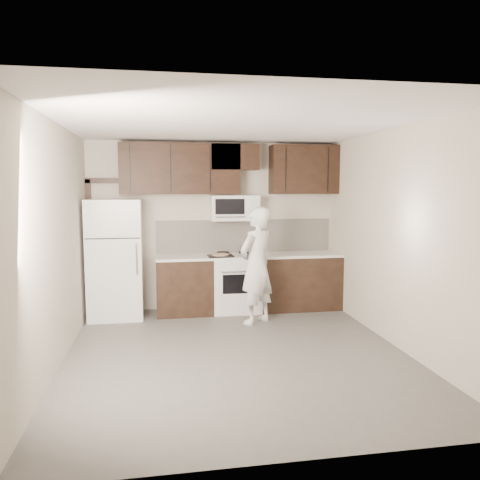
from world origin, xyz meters
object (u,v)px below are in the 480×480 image
object	(u,v)px
stove	(236,283)
refrigerator	(116,259)
microwave	(234,208)
person	(256,265)

from	to	relation	value
stove	refrigerator	xyz separation A→B (m)	(-1.85, -0.05, 0.44)
stove	microwave	bearing A→B (deg)	90.10
stove	refrigerator	bearing A→B (deg)	-178.49
stove	microwave	xyz separation A→B (m)	(-0.00, 0.12, 1.19)
stove	microwave	size ratio (longest dim) A/B	1.24
microwave	refrigerator	size ratio (longest dim) A/B	0.42
person	stove	bearing A→B (deg)	-112.51
stove	person	distance (m)	0.83
microwave	refrigerator	bearing A→B (deg)	-174.85
microwave	refrigerator	xyz separation A→B (m)	(-1.85, -0.17, -0.75)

